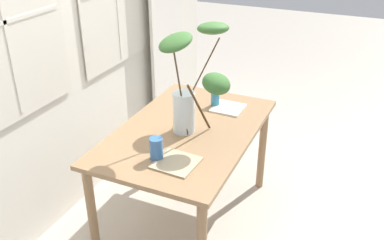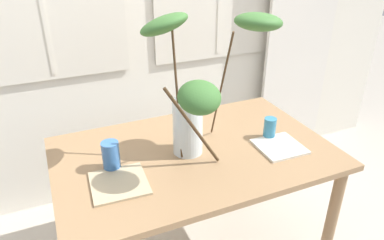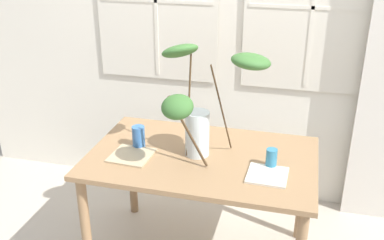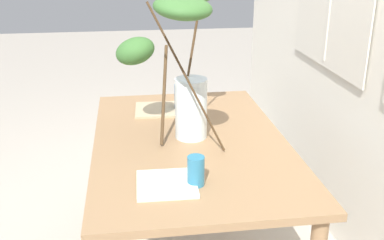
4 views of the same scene
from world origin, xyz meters
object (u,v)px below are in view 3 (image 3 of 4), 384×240
(dining_table, at_px, (202,170))
(plate_square_left, at_px, (132,155))
(drinking_glass_blue_right, at_px, (271,158))
(plate_square_right, at_px, (267,175))
(vase_with_branches, at_px, (201,102))
(drinking_glass_blue_left, at_px, (139,137))

(dining_table, distance_m, plate_square_left, 0.43)
(drinking_glass_blue_right, height_order, plate_square_right, drinking_glass_blue_right)
(plate_square_left, bearing_deg, vase_with_branches, 8.96)
(drinking_glass_blue_left, xyz_separation_m, drinking_glass_blue_right, (0.81, -0.05, -0.01))
(dining_table, xyz_separation_m, vase_with_branches, (0.00, -0.05, 0.46))
(dining_table, bearing_deg, vase_with_branches, -86.66)
(vase_with_branches, xyz_separation_m, drinking_glass_blue_left, (-0.41, 0.06, -0.29))
(plate_square_left, distance_m, plate_square_right, 0.80)
(dining_table, distance_m, drinking_glass_blue_right, 0.44)
(vase_with_branches, bearing_deg, plate_square_left, -171.04)
(drinking_glass_blue_right, bearing_deg, dining_table, 175.06)
(plate_square_left, relative_size, plate_square_right, 1.09)
(drinking_glass_blue_left, xyz_separation_m, plate_square_left, (0.00, -0.13, -0.06))
(dining_table, relative_size, drinking_glass_blue_right, 12.02)
(dining_table, height_order, vase_with_branches, vase_with_branches)
(vase_with_branches, height_order, drinking_glass_blue_right, vase_with_branches)
(drinking_glass_blue_left, distance_m, drinking_glass_blue_right, 0.82)
(drinking_glass_blue_right, relative_size, plate_square_right, 0.52)
(dining_table, bearing_deg, drinking_glass_blue_right, -4.94)
(dining_table, height_order, drinking_glass_blue_left, drinking_glass_blue_left)
(plate_square_right, bearing_deg, plate_square_left, 178.14)
(vase_with_branches, height_order, plate_square_left, vase_with_branches)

